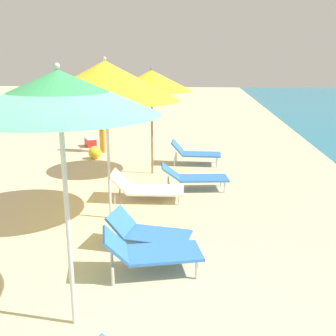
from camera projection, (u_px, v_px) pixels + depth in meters
ground at (112, 323)px, 4.37m from camera, size 80.00×80.00×0.00m
umbrella_nearest at (59, 93)px, 3.72m from camera, size 1.94×1.94×2.77m
lounger_nearest_shoreside at (150, 251)px, 5.32m from camera, size 1.40×0.89×0.63m
umbrella_second at (105, 81)px, 6.66m from camera, size 2.53×2.53×2.85m
lounger_second_shoreside at (146, 187)px, 8.20m from camera, size 1.53×0.76×0.58m
lounger_second_inland at (147, 232)px, 6.07m from camera, size 1.30×0.78×0.55m
umbrella_farthest at (151, 81)px, 9.57m from camera, size 2.01×2.01×2.63m
lounger_farthest_shoreside at (195, 152)px, 10.95m from camera, size 1.36×0.62×0.66m
lounger_farthest_inland at (194, 177)px, 8.80m from camera, size 1.53×0.74×0.58m
person_walking_near at (102, 119)px, 12.28m from camera, size 0.40×0.42×1.71m
cooler_box at (90, 142)px, 13.30m from camera, size 0.51×0.58×0.31m
beach_ball at (95, 153)px, 11.62m from camera, size 0.38×0.38×0.38m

